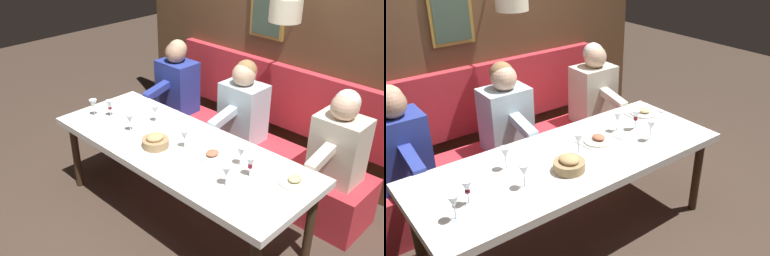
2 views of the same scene
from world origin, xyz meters
The scene contains 18 objects.
ground_plane centered at (0.00, 0.00, 0.00)m, with size 12.00×12.00×0.00m, color #423328.
dining_table centered at (0.00, 0.00, 0.67)m, with size 0.90×2.33×0.74m.
banquette_bench centered at (0.89, 0.00, 0.23)m, with size 0.52×2.53×0.45m, color red.
back_wall_panel centered at (1.46, 0.00, 1.37)m, with size 0.59×3.73×2.90m.
diner_nearest centered at (0.88, -0.95, 0.82)m, with size 0.60×0.40×0.79m.
diner_near centered at (0.88, 0.04, 0.82)m, with size 0.60×0.40×0.79m.
diner_middle centered at (0.88, 0.95, 0.82)m, with size 0.60×0.40×0.79m.
place_setting_0 centered at (0.21, -0.97, 0.75)m, with size 0.24×0.31×0.05m.
place_setting_1 centered at (0.06, -0.31, 0.75)m, with size 0.24×0.33×0.05m.
wine_glass_0 centered at (-0.17, -0.65, 0.86)m, with size 0.07×0.07×0.16m.
wine_glass_1 centered at (0.04, -0.69, 0.86)m, with size 0.07×0.07×0.16m.
wine_glass_2 centered at (-0.13, 0.47, 0.86)m, with size 0.07×0.07×0.16m.
wine_glass_3 centered at (-0.07, 0.83, 0.86)m, with size 0.07×0.07×0.16m.
wine_glass_4 centered at (0.11, -0.55, 0.86)m, with size 0.07×0.07×0.16m.
wine_glass_5 centered at (0.14, 0.45, 0.86)m, with size 0.07×0.07×0.16m.
wine_glass_6 centered at (-0.17, 0.95, 0.86)m, with size 0.07×0.07×0.16m.
wine_glass_7 centered at (0.00, -0.07, 0.86)m, with size 0.07×0.07×0.16m.
bread_bowl centered at (-0.14, 0.12, 0.79)m, with size 0.22×0.22×0.12m.
Camera 1 is at (-2.13, -2.26, 2.53)m, focal length 40.99 mm.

